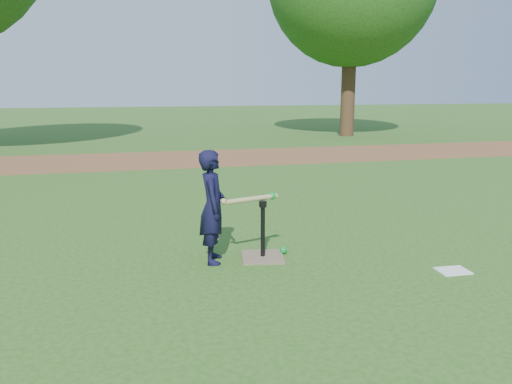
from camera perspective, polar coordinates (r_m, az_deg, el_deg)
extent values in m
plane|color=#285116|center=(5.28, -1.96, -7.69)|extent=(80.00, 80.00, 0.00)
cube|color=brown|center=(12.53, -9.00, 3.76)|extent=(24.00, 3.00, 0.01)
imported|color=black|center=(5.07, -4.96, -1.70)|extent=(0.34, 0.46, 1.16)
sphere|color=#0C8B2C|center=(5.43, 3.14, -6.65)|extent=(0.08, 0.08, 0.08)
cube|color=white|center=(5.31, 21.58, -8.37)|extent=(0.31, 0.24, 0.01)
cube|color=#79614D|center=(5.31, 0.77, -7.42)|extent=(0.50, 0.50, 0.02)
cylinder|color=black|center=(5.22, 0.78, -4.43)|extent=(0.05, 0.05, 0.55)
cylinder|color=black|center=(5.15, 0.79, -1.38)|extent=(0.08, 0.08, 0.06)
cylinder|color=tan|center=(5.09, -0.46, -0.80)|extent=(0.59, 0.23, 0.05)
sphere|color=tan|center=(4.99, -3.71, -1.08)|extent=(0.06, 0.06, 0.06)
sphere|color=#0C8B2C|center=(5.22, 1.86, -0.44)|extent=(0.08, 0.08, 0.08)
cylinder|color=#382316|center=(18.46, 10.49, 11.63)|extent=(0.50, 0.50, 3.42)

